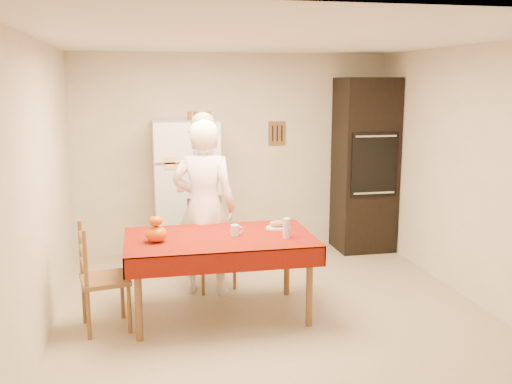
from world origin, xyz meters
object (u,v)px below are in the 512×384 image
object	(u,v)px
refrigerator	(186,192)
chair_far	(209,239)
oven_cabinet	(365,165)
coffee_mug	(235,230)
seated_woman	(204,208)
chair_left	(97,274)
pumpkin_lower	(156,234)
bread_plate	(278,228)
wine_glass	(287,228)
dining_table	(220,244)

from	to	relation	value
refrigerator	chair_far	xyz separation A→B (m)	(0.15, -0.94, -0.34)
oven_cabinet	coffee_mug	xyz separation A→B (m)	(-1.99, -1.80, -0.29)
refrigerator	seated_woman	xyz separation A→B (m)	(0.09, -1.12, 0.05)
coffee_mug	chair_left	bearing A→B (deg)	-175.98
oven_cabinet	pumpkin_lower	size ratio (longest dim) A/B	11.52
chair_far	pumpkin_lower	size ratio (longest dim) A/B	4.98
seated_woman	bread_plate	size ratio (longest dim) A/B	7.47
seated_woman	wine_glass	bearing A→B (deg)	148.40
chair_far	dining_table	bearing A→B (deg)	-107.54
bread_plate	refrigerator	bearing A→B (deg)	115.06
dining_table	refrigerator	bearing A→B (deg)	94.88
oven_cabinet	pumpkin_lower	distance (m)	3.29
refrigerator	bread_plate	distance (m)	1.76
chair_far	wine_glass	distance (m)	1.19
chair_far	bread_plate	size ratio (longest dim) A/B	3.96
refrigerator	wine_glass	distance (m)	2.05
refrigerator	pumpkin_lower	distance (m)	1.87
chair_far	pumpkin_lower	distance (m)	1.10
refrigerator	chair_far	size ratio (longest dim) A/B	1.79
refrigerator	dining_table	bearing A→B (deg)	-85.12
wine_glass	bread_plate	size ratio (longest dim) A/B	0.73
refrigerator	coffee_mug	world-z (taller)	refrigerator
pumpkin_lower	wine_glass	distance (m)	1.16
dining_table	seated_woman	distance (m)	0.67
seated_woman	pumpkin_lower	size ratio (longest dim) A/B	9.39
bread_plate	wine_glass	bearing A→B (deg)	-91.06
oven_cabinet	chair_left	distance (m)	3.78
oven_cabinet	dining_table	world-z (taller)	oven_cabinet
coffee_mug	pumpkin_lower	world-z (taller)	pumpkin_lower
pumpkin_lower	chair_left	bearing A→B (deg)	-177.91
chair_far	chair_left	world-z (taller)	same
seated_woman	coffee_mug	bearing A→B (deg)	126.86
seated_woman	wine_glass	distance (m)	1.02
chair_far	coffee_mug	size ratio (longest dim) A/B	9.50
coffee_mug	oven_cabinet	bearing A→B (deg)	42.20
wine_glass	bread_plate	xyz separation A→B (m)	(0.01, 0.33, -0.08)
refrigerator	seated_woman	size ratio (longest dim) A/B	0.95
chair_far	bread_plate	xyz separation A→B (m)	(0.59, -0.65, 0.26)
oven_cabinet	bread_plate	xyz separation A→B (m)	(-1.54, -1.64, -0.33)
refrigerator	dining_table	world-z (taller)	refrigerator
chair_left	refrigerator	bearing A→B (deg)	-37.48
oven_cabinet	wine_glass	world-z (taller)	oven_cabinet
oven_cabinet	pumpkin_lower	world-z (taller)	oven_cabinet
refrigerator	pumpkin_lower	size ratio (longest dim) A/B	8.90
chair_far	pumpkin_lower	world-z (taller)	chair_far
chair_left	pumpkin_lower	xyz separation A→B (m)	(0.52, 0.02, 0.33)
chair_far	wine_glass	xyz separation A→B (m)	(0.58, -0.98, 0.34)
wine_glass	chair_left	bearing A→B (deg)	177.50
pumpkin_lower	seated_woman	bearing A→B (deg)	54.06
dining_table	oven_cabinet	bearing A→B (deg)	40.25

